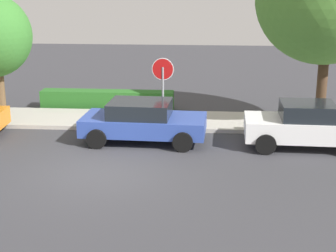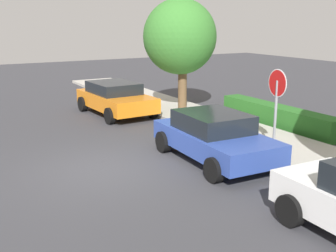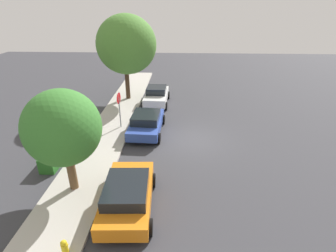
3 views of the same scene
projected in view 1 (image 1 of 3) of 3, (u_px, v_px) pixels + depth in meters
ground_plane at (102, 171)px, 14.51m from camera, size 60.00×60.00×0.00m
sidewalk_curb at (130, 120)px, 19.59m from camera, size 32.00×2.62×0.14m
stop_sign at (163, 80)px, 18.41m from camera, size 0.79×0.10×2.54m
parked_car_blue at (143, 121)px, 17.01m from camera, size 4.13×2.23×1.37m
parked_car_white at (307, 125)px, 16.40m from camera, size 3.97×2.05×1.46m
front_yard_hedge at (107, 100)px, 21.47m from camera, size 5.53×0.76×0.77m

